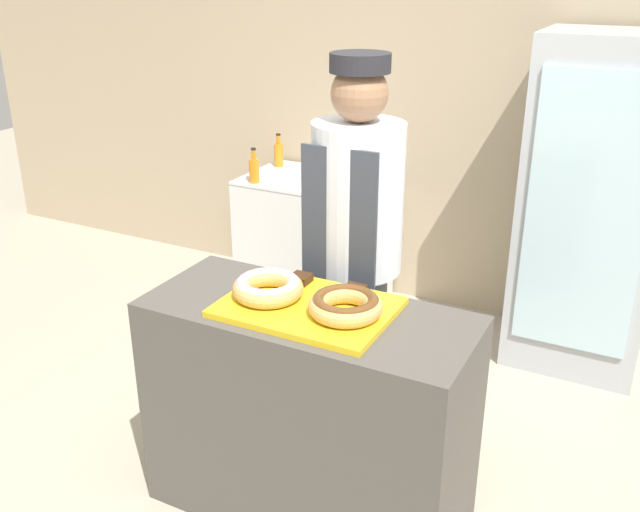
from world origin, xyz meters
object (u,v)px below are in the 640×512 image
(bottle_orange_b_b, at_px, (279,154))
(donut_chocolate_glaze, at_px, (346,305))
(beverage_fridge, at_px, (592,209))
(brownie_back_left, at_px, (301,279))
(bottle_orange, at_px, (351,160))
(bottle_blue, at_px, (364,170))
(brownie_back_right, at_px, (354,290))
(bottle_orange_b, at_px, (254,169))
(serving_tray, at_px, (308,307))
(baker_person, at_px, (356,252))
(chest_freezer, at_px, (314,240))
(donut_light_glaze, at_px, (268,287))

(bottle_orange_b_b, bearing_deg, donut_chocolate_glaze, -53.86)
(donut_chocolate_glaze, xyz_separation_m, beverage_fridge, (0.60, 1.77, -0.08))
(brownie_back_left, distance_m, bottle_orange, 1.90)
(bottle_blue, bearing_deg, bottle_orange_b_b, 171.83)
(brownie_back_right, xyz_separation_m, bottle_orange_b, (-1.31, 1.37, -0.04))
(donut_chocolate_glaze, distance_m, bottle_orange, 2.16)
(serving_tray, distance_m, bottle_blue, 1.92)
(bottle_orange_b, xyz_separation_m, bottle_orange_b_b, (-0.06, 0.40, 0.00))
(baker_person, xyz_separation_m, bottle_blue, (-0.53, 1.28, -0.02))
(bottle_orange_b_b, bearing_deg, serving_tray, -56.92)
(brownie_back_right, relative_size, baker_person, 0.04)
(brownie_back_left, xyz_separation_m, bottle_orange, (-0.62, 1.80, -0.02))
(serving_tray, distance_m, donut_chocolate_glaze, 0.17)
(brownie_back_right, height_order, bottle_orange, bottle_orange)
(beverage_fridge, bearing_deg, bottle_orange_b, -173.13)
(donut_chocolate_glaze, height_order, beverage_fridge, beverage_fridge)
(donut_chocolate_glaze, height_order, chest_freezer, donut_chocolate_glaze)
(donut_light_glaze, bearing_deg, brownie_back_right, 31.78)
(brownie_back_right, distance_m, bottle_orange_b_b, 2.23)
(brownie_back_left, distance_m, bottle_blue, 1.73)
(chest_freezer, height_order, bottle_orange_b_b, bottle_orange_b_b)
(baker_person, xyz_separation_m, bottle_orange_b_b, (-1.20, 1.38, -0.02))
(serving_tray, xyz_separation_m, bottle_orange_b_b, (-1.25, 1.92, -0.01))
(beverage_fridge, xyz_separation_m, chest_freezer, (-1.67, 0.01, -0.48))
(chest_freezer, distance_m, bottle_orange_b_b, 0.63)
(baker_person, bearing_deg, bottle_orange, 115.70)
(serving_tray, relative_size, bottle_orange_b, 2.85)
(bottle_orange_b_b, bearing_deg, bottle_orange, 3.87)
(chest_freezer, height_order, bottle_blue, bottle_blue)
(donut_light_glaze, relative_size, bottle_orange_b_b, 1.21)
(baker_person, bearing_deg, donut_light_glaze, -100.73)
(donut_chocolate_glaze, height_order, bottle_orange_b_b, bottle_orange_b_b)
(baker_person, bearing_deg, brownie_back_right, -66.10)
(donut_chocolate_glaze, relative_size, bottle_orange_b_b, 1.21)
(brownie_back_left, height_order, beverage_fridge, beverage_fridge)
(bottle_orange, bearing_deg, donut_light_glaze, -73.76)
(bottle_blue, distance_m, bottle_orange_b_b, 0.67)
(donut_chocolate_glaze, relative_size, bottle_blue, 1.22)
(donut_light_glaze, height_order, bottle_blue, bottle_blue)
(donut_chocolate_glaze, xyz_separation_m, bottle_orange, (-0.90, 1.97, -0.05))
(donut_chocolate_glaze, bearing_deg, bottle_orange_b_b, 126.14)
(donut_chocolate_glaze, xyz_separation_m, baker_person, (-0.22, 0.56, -0.04))
(bottle_orange, xyz_separation_m, bottle_blue, (0.15, -0.13, -0.02))
(donut_chocolate_glaze, bearing_deg, baker_person, 111.21)
(donut_light_glaze, distance_m, baker_person, 0.57)
(beverage_fridge, bearing_deg, donut_light_glaze, -117.55)
(donut_light_glaze, distance_m, chest_freezer, 2.01)
(donut_chocolate_glaze, distance_m, baker_person, 0.60)
(chest_freezer, distance_m, bottle_orange, 0.57)
(donut_light_glaze, relative_size, brownie_back_left, 3.51)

